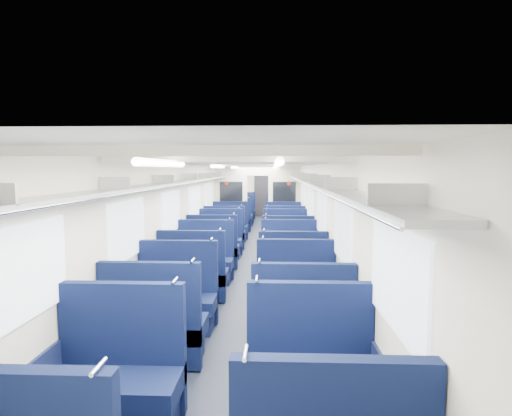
{
  "coord_description": "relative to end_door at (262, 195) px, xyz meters",
  "views": [
    {
      "loc": [
        0.5,
        -10.44,
        2.2
      ],
      "look_at": [
        0.03,
        1.16,
        1.12
      ],
      "focal_mm": 29.03,
      "sensor_mm": 36.0,
      "label": 1
    }
  ],
  "objects": [
    {
      "name": "windows",
      "position": [
        0.0,
        -9.4,
        0.42
      ],
      "size": [
        2.78,
        15.6,
        0.75
      ],
      "color": "white",
      "rests_on": "wall_left"
    },
    {
      "name": "seat_15",
      "position": [
        0.83,
        -9.1,
        -0.62
      ],
      "size": [
        1.12,
        0.62,
        1.24
      ],
      "color": "#0D1841",
      "rests_on": "floor"
    },
    {
      "name": "seat_27",
      "position": [
        0.83,
        -1.42,
        -0.62
      ],
      "size": [
        1.12,
        0.62,
        1.24
      ],
      "color": "#0D1841",
      "rests_on": "floor"
    },
    {
      "name": "seat_5",
      "position": [
        0.83,
        -14.9,
        -0.62
      ],
      "size": [
        1.12,
        0.62,
        1.24
      ],
      "color": "#0D1841",
      "rests_on": "floor"
    },
    {
      "name": "seat_6",
      "position": [
        -0.83,
        -13.85,
        -0.62
      ],
      "size": [
        1.12,
        0.62,
        1.24
      ],
      "color": "#0D1841",
      "rests_on": "floor"
    },
    {
      "name": "luggage_rack_left",
      "position": [
        -1.21,
        -8.94,
        0.97
      ],
      "size": [
        0.36,
        17.4,
        0.18
      ],
      "color": "#B2B5BA",
      "rests_on": "wall_left"
    },
    {
      "name": "seat_17",
      "position": [
        0.83,
        -7.96,
        -0.62
      ],
      "size": [
        1.12,
        0.62,
        1.24
      ],
      "color": "#0D1841",
      "rests_on": "floor"
    },
    {
      "name": "seat_7",
      "position": [
        0.83,
        -13.69,
        -0.62
      ],
      "size": [
        1.12,
        0.62,
        1.24
      ],
      "color": "#0D1841",
      "rests_on": "floor"
    },
    {
      "name": "seat_9",
      "position": [
        0.83,
        -12.62,
        -0.62
      ],
      "size": [
        1.12,
        0.62,
        1.24
      ],
      "color": "#0D1841",
      "rests_on": "floor"
    },
    {
      "name": "seat_13",
      "position": [
        0.83,
        -10.38,
        -0.62
      ],
      "size": [
        1.12,
        0.62,
        1.24
      ],
      "color": "#0D1841",
      "rests_on": "floor"
    },
    {
      "name": "seat_14",
      "position": [
        -0.83,
        -9.13,
        -0.62
      ],
      "size": [
        1.12,
        0.62,
        1.24
      ],
      "color": "#0D1841",
      "rests_on": "floor"
    },
    {
      "name": "seat_21",
      "position": [
        0.83,
        -4.82,
        -0.62
      ],
      "size": [
        1.12,
        0.62,
        1.24
      ],
      "color": "#0D1841",
      "rests_on": "floor"
    },
    {
      "name": "floor",
      "position": [
        0.0,
        -8.94,
        -1.0
      ],
      "size": [
        2.8,
        18.0,
        0.01
      ],
      "primitive_type": "cube",
      "color": "black",
      "rests_on": "ground"
    },
    {
      "name": "seat_18",
      "position": [
        -0.83,
        -6.77,
        -0.62
      ],
      "size": [
        1.12,
        0.62,
        1.24
      ],
      "color": "#0D1841",
      "rests_on": "floor"
    },
    {
      "name": "ceiling",
      "position": [
        0.0,
        -8.94,
        1.35
      ],
      "size": [
        2.8,
        18.0,
        0.01
      ],
      "primitive_type": "cube",
      "color": "white",
      "rests_on": "wall_left"
    },
    {
      "name": "ceiling_fittings",
      "position": [
        0.0,
        -9.2,
        1.29
      ],
      "size": [
        2.7,
        16.06,
        0.11
      ],
      "color": "silver",
      "rests_on": "ceiling"
    },
    {
      "name": "wall_far",
      "position": [
        0.0,
        0.06,
        0.18
      ],
      "size": [
        2.8,
        0.02,
        2.35
      ],
      "primitive_type": "cube",
      "color": "silver",
      "rests_on": "floor"
    },
    {
      "name": "wall_right",
      "position": [
        1.4,
        -8.94,
        0.18
      ],
      "size": [
        0.02,
        18.0,
        2.35
      ],
      "primitive_type": "cube",
      "color": "silver",
      "rests_on": "floor"
    },
    {
      "name": "dado_right",
      "position": [
        1.39,
        -8.94,
        -0.65
      ],
      "size": [
        0.03,
        17.9,
        0.7
      ],
      "primitive_type": "cube",
      "color": "#101736",
      "rests_on": "floor"
    },
    {
      "name": "seat_11",
      "position": [
        0.83,
        -11.38,
        -0.62
      ],
      "size": [
        1.12,
        0.62,
        1.24
      ],
      "color": "#0D1841",
      "rests_on": "floor"
    },
    {
      "name": "seat_3",
      "position": [
        0.83,
        -15.94,
        -0.62
      ],
      "size": [
        1.12,
        0.62,
        1.24
      ],
      "color": "#0D1841",
      "rests_on": "floor"
    },
    {
      "name": "seat_25",
      "position": [
        0.83,
        -2.61,
        -0.62
      ],
      "size": [
        1.12,
        0.62,
        1.24
      ],
      "color": "#0D1841",
      "rests_on": "floor"
    },
    {
      "name": "seat_26",
      "position": [
        -0.83,
        -1.45,
        -0.62
      ],
      "size": [
        1.12,
        0.62,
        1.24
      ],
      "color": "#0D1841",
      "rests_on": "floor"
    },
    {
      "name": "seat_19",
      "position": [
        0.83,
        -6.84,
        -0.62
      ],
      "size": [
        1.12,
        0.62,
        1.24
      ],
      "color": "#0D1841",
      "rests_on": "floor"
    },
    {
      "name": "seat_20",
      "position": [
        -0.83,
        -4.77,
        -0.62
      ],
      "size": [
        1.12,
        0.62,
        1.24
      ],
      "color": "#0D1841",
      "rests_on": "floor"
    },
    {
      "name": "bulkhead",
      "position": [
        -0.0,
        -5.76,
        0.23
      ],
      "size": [
        2.8,
        0.1,
        2.35
      ],
      "color": "silver",
      "rests_on": "floor"
    },
    {
      "name": "wall_left",
      "position": [
        -1.4,
        -8.94,
        0.18
      ],
      "size": [
        0.02,
        18.0,
        2.35
      ],
      "primitive_type": "cube",
      "color": "silver",
      "rests_on": "floor"
    },
    {
      "name": "luggage_rack_right",
      "position": [
        1.21,
        -8.94,
        0.97
      ],
      "size": [
        0.36,
        17.4,
        0.18
      ],
      "color": "#B2B5BA",
      "rests_on": "wall_right"
    },
    {
      "name": "seat_10",
      "position": [
        -0.83,
        -11.47,
        -0.62
      ],
      "size": [
        1.12,
        0.62,
        1.24
      ],
      "color": "#0D1841",
      "rests_on": "floor"
    },
    {
      "name": "seat_23",
      "position": [
        0.83,
        -3.66,
        -0.62
      ],
      "size": [
        1.12,
        0.62,
        1.24
      ],
      "color": "#0D1841",
      "rests_on": "floor"
    },
    {
      "name": "seat_12",
      "position": [
        -0.83,
        -10.28,
        -0.62
      ],
      "size": [
        1.12,
        0.62,
        1.24
      ],
      "color": "#0D1841",
      "rests_on": "floor"
    },
    {
      "name": "seat_8",
      "position": [
        -0.83,
        -12.6,
        -0.62
      ],
      "size": [
        1.12,
        0.62,
        1.24
      ],
      "color": "#0D1841",
      "rests_on": "floor"
    },
    {
      "name": "seat_2",
      "position": [
        -0.83,
        -16.03,
        -0.62
      ],
      "size": [
        1.12,
        0.62,
        1.24
      ],
      "color": "#0D1841",
      "rests_on": "floor"
    },
    {
      "name": "seat_4",
      "position": [
        -0.83,
        -14.9,
        -0.62
      ],
      "size": [
        1.12,
        0.62,
        1.24
      ],
      "color": "#0D1841",
      "rests_on": "floor"
    },
    {
      "name": "dado_left",
      "position": [
        -1.39,
        -8.94,
        -0.65
      ],
      "size": [
        0.03,
        17.9,
        0.7
      ],
      "primitive_type": "cube",
      "color": "#101736",
      "rests_on": "floor"
    },
    {
      "name": "end_door",
      "position": [
        0.0,
        0.0,
        0.0
      ],
      "size": [
        0.75,
        0.06,
        2.0
      ],
      "primitive_type": "cube",
      "color": "black",
      "rests_on": "floor"
    },
    {
      "name": "seat_22",
      "position": [
        -0.83,
        -3.56,
        -0.62
      ],
      "size": [
        1.12,
        0.62,
        1.24
      ],
      "color": "#0D1841",
      "rests_on": "floor"
    },
    {
      "name": "seat_16",
      "position": [
        -0.83,
        -8.07,
        -0.62
      ],
      "size": [
        1.12,
        0.62,
        1.24
      ],
      "color": "#0D1841",
      "rests_on": "floor"
    },
    {
      "name": "seat_24",
      "position": [
        -0.83,
        -2.52,
        -0.62
      ],
      "size": [
        1.12,
        0.62,
        1.24
      ],
      "color": "#0D1841",
      "rests_on": "floor"
    }
  ]
}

